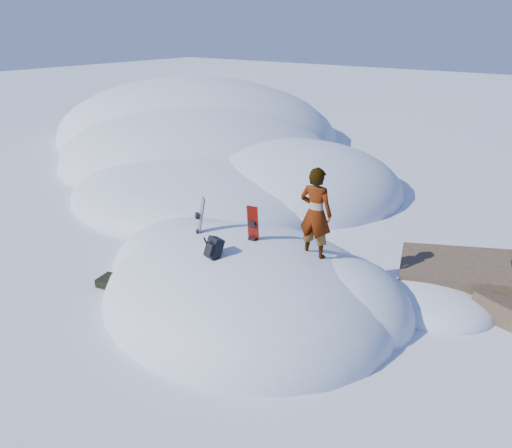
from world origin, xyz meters
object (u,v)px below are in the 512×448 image
Objects in this scene: snowboard_red at (253,233)px; snowboard_dark at (199,226)px; backpack at (213,248)px; person at (316,213)px.

snowboard_red is 1.43m from snowboard_dark.
snowboard_dark is 2.67× the size of backpack.
person is (2.68, 0.71, 0.71)m from snowboard_dark.
snowboard_red is at bearing 92.45° from backpack.
backpack is (1.19, -0.84, 0.07)m from snowboard_dark.
snowboard_red reaches higher than backpack.
snowboard_dark is 2.86m from person.
person is at bearing 60.05° from backpack.
snowboard_dark is (-1.41, -0.23, -0.10)m from snowboard_red.
snowboard_red is at bearing 16.83° from person.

